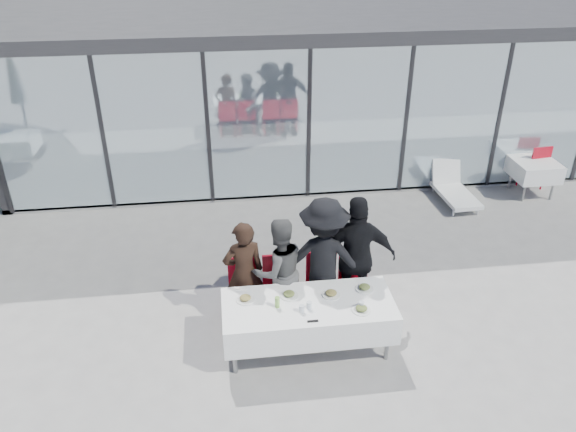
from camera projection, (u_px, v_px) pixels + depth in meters
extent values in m
plane|color=gray|center=(281.00, 328.00, 8.04)|extent=(90.00, 90.00, 0.00)
cube|color=gray|center=(320.00, 127.00, 15.17)|extent=(14.00, 8.00, 0.10)
cube|color=black|center=(299.00, 38.00, 17.80)|extent=(14.00, 0.20, 3.20)
cube|color=black|center=(43.00, 79.00, 13.65)|extent=(0.20, 8.00, 3.20)
cube|color=black|center=(572.00, 61.00, 15.18)|extent=(0.20, 8.00, 3.20)
cube|color=silver|center=(358.00, 121.00, 10.98)|extent=(13.60, 0.06, 3.10)
cube|color=#2D2D30|center=(327.00, 1.00, 13.24)|extent=(14.80, 8.80, 0.24)
cube|color=#262628|center=(103.00, 132.00, 10.44)|extent=(0.08, 0.10, 3.10)
cube|color=#262628|center=(208.00, 128.00, 10.65)|extent=(0.08, 0.10, 3.10)
cube|color=#262628|center=(309.00, 123.00, 10.87)|extent=(0.08, 0.10, 3.10)
cube|color=#262628|center=(406.00, 119.00, 11.08)|extent=(0.08, 0.10, 3.10)
cube|color=#262628|center=(499.00, 115.00, 11.30)|extent=(0.08, 0.10, 3.10)
cube|color=#B80C1D|center=(228.00, 137.00, 13.40)|extent=(0.45, 0.45, 0.90)
cube|color=#B80C1D|center=(288.00, 127.00, 14.00)|extent=(0.45, 0.45, 0.90)
cube|color=#B80C1D|center=(391.00, 129.00, 13.84)|extent=(0.45, 0.45, 0.90)
cube|color=#B80C1D|center=(457.00, 117.00, 14.67)|extent=(0.45, 0.45, 0.90)
cube|color=white|center=(308.00, 316.00, 7.43)|extent=(2.26, 0.96, 0.42)
cylinder|color=gray|center=(234.00, 351.00, 7.10)|extent=(0.06, 0.06, 0.71)
cylinder|color=gray|center=(388.00, 338.00, 7.32)|extent=(0.06, 0.06, 0.71)
cylinder|color=gray|center=(232.00, 316.00, 7.71)|extent=(0.06, 0.06, 0.71)
cylinder|color=gray|center=(374.00, 305.00, 7.93)|extent=(0.06, 0.06, 0.71)
imported|color=black|center=(244.00, 273.00, 7.82)|extent=(0.70, 0.70, 1.62)
cube|color=#B80C1D|center=(245.00, 296.00, 7.95)|extent=(0.44, 0.44, 0.05)
cube|color=#B80C1D|center=(244.00, 273.00, 8.00)|extent=(0.44, 0.04, 0.55)
cylinder|color=#B80C1D|center=(234.00, 318.00, 7.89)|extent=(0.04, 0.04, 0.43)
cylinder|color=#B80C1D|center=(259.00, 316.00, 7.93)|extent=(0.04, 0.04, 0.43)
cylinder|color=#B80C1D|center=(233.00, 302.00, 8.20)|extent=(0.04, 0.04, 0.43)
cylinder|color=#B80C1D|center=(257.00, 300.00, 8.24)|extent=(0.04, 0.04, 0.43)
imported|color=#505050|center=(279.00, 271.00, 7.87)|extent=(0.97, 0.97, 1.62)
cube|color=#B80C1D|center=(279.00, 293.00, 8.01)|extent=(0.44, 0.44, 0.05)
cube|color=#B80C1D|center=(278.00, 271.00, 8.06)|extent=(0.44, 0.04, 0.55)
cylinder|color=#B80C1D|center=(268.00, 315.00, 7.95)|extent=(0.04, 0.04, 0.43)
cylinder|color=#B80C1D|center=(293.00, 313.00, 7.99)|extent=(0.04, 0.04, 0.43)
cylinder|color=#B80C1D|center=(266.00, 300.00, 8.26)|extent=(0.04, 0.04, 0.43)
cylinder|color=#B80C1D|center=(290.00, 298.00, 8.30)|extent=(0.04, 0.04, 0.43)
imported|color=black|center=(323.00, 260.00, 7.88)|extent=(1.46, 1.46, 1.88)
cube|color=#B80C1D|center=(323.00, 290.00, 8.08)|extent=(0.44, 0.44, 0.05)
cube|color=#B80C1D|center=(321.00, 268.00, 8.13)|extent=(0.44, 0.04, 0.55)
cylinder|color=#B80C1D|center=(312.00, 312.00, 8.02)|extent=(0.04, 0.04, 0.43)
cylinder|color=#B80C1D|center=(337.00, 310.00, 8.06)|extent=(0.04, 0.04, 0.43)
cylinder|color=#B80C1D|center=(308.00, 296.00, 8.33)|extent=(0.04, 0.04, 0.43)
cylinder|color=#B80C1D|center=(332.00, 294.00, 8.37)|extent=(0.04, 0.04, 0.43)
imported|color=black|center=(357.00, 257.00, 7.93)|extent=(1.19, 1.19, 1.88)
cube|color=#B80C1D|center=(355.00, 287.00, 8.13)|extent=(0.44, 0.44, 0.05)
cube|color=#B80C1D|center=(353.00, 265.00, 8.18)|extent=(0.44, 0.04, 0.55)
cylinder|color=#B80C1D|center=(345.00, 309.00, 8.07)|extent=(0.04, 0.04, 0.43)
cylinder|color=#B80C1D|center=(370.00, 307.00, 8.11)|extent=(0.04, 0.04, 0.43)
cylinder|color=#B80C1D|center=(340.00, 294.00, 8.38)|extent=(0.04, 0.04, 0.43)
cylinder|color=#B80C1D|center=(364.00, 292.00, 8.42)|extent=(0.04, 0.04, 0.43)
cylinder|color=white|center=(245.00, 300.00, 7.38)|extent=(0.24, 0.24, 0.01)
ellipsoid|color=#AB7E44|center=(245.00, 298.00, 7.36)|extent=(0.15, 0.15, 0.05)
cylinder|color=white|center=(289.00, 296.00, 7.45)|extent=(0.24, 0.24, 0.01)
ellipsoid|color=#385C22|center=(289.00, 294.00, 7.44)|extent=(0.15, 0.15, 0.05)
cylinder|color=white|center=(331.00, 295.00, 7.47)|extent=(0.24, 0.24, 0.01)
ellipsoid|color=#AB7E44|center=(331.00, 293.00, 7.45)|extent=(0.15, 0.15, 0.05)
cylinder|color=white|center=(364.00, 289.00, 7.59)|extent=(0.24, 0.24, 0.01)
ellipsoid|color=#385C22|center=(365.00, 287.00, 7.57)|extent=(0.15, 0.15, 0.05)
cylinder|color=white|center=(361.00, 310.00, 7.19)|extent=(0.24, 0.24, 0.01)
ellipsoid|color=#385C22|center=(361.00, 308.00, 7.17)|extent=(0.15, 0.15, 0.05)
cylinder|color=#8DC853|center=(277.00, 302.00, 7.22)|extent=(0.06, 0.06, 0.15)
cylinder|color=silver|center=(302.00, 309.00, 7.15)|extent=(0.07, 0.07, 0.10)
cylinder|color=silver|center=(361.00, 305.00, 7.21)|extent=(0.07, 0.07, 0.10)
cylinder|color=silver|center=(309.00, 305.00, 7.21)|extent=(0.07, 0.07, 0.10)
cube|color=black|center=(313.00, 321.00, 7.00)|extent=(0.14, 0.03, 0.01)
cube|color=white|center=(534.00, 169.00, 11.49)|extent=(0.86, 0.86, 0.36)
cylinder|color=gray|center=(526.00, 185.00, 11.30)|extent=(0.05, 0.05, 0.72)
cylinder|color=gray|center=(553.00, 184.00, 11.36)|extent=(0.05, 0.05, 0.72)
cylinder|color=gray|center=(511.00, 173.00, 11.82)|extent=(0.05, 0.05, 0.72)
cylinder|color=gray|center=(538.00, 171.00, 11.88)|extent=(0.05, 0.05, 0.72)
cube|color=#B80C1D|center=(524.00, 162.00, 12.07)|extent=(0.62, 0.62, 0.05)
cube|color=#B80C1D|center=(517.00, 149.00, 12.07)|extent=(0.35, 0.32, 0.55)
cylinder|color=#B80C1D|center=(518.00, 176.00, 12.01)|extent=(0.04, 0.04, 0.43)
cylinder|color=#B80C1D|center=(534.00, 175.00, 12.05)|extent=(0.04, 0.04, 0.43)
cylinder|color=#B80C1D|center=(510.00, 169.00, 12.33)|extent=(0.04, 0.04, 0.43)
cylinder|color=#B80C1D|center=(526.00, 168.00, 12.37)|extent=(0.04, 0.04, 0.43)
cube|color=#B80C1D|center=(532.00, 167.00, 11.87)|extent=(0.49, 0.49, 0.05)
cube|color=#B80C1D|center=(541.00, 160.00, 11.58)|extent=(0.44, 0.09, 0.55)
cylinder|color=#B80C1D|center=(526.00, 181.00, 11.80)|extent=(0.04, 0.04, 0.43)
cylinder|color=#B80C1D|center=(542.00, 180.00, 11.84)|extent=(0.04, 0.04, 0.43)
cylinder|color=#B80C1D|center=(518.00, 174.00, 12.12)|extent=(0.04, 0.04, 0.43)
cylinder|color=#B80C1D|center=(534.00, 173.00, 12.16)|extent=(0.04, 0.04, 0.43)
cube|color=white|center=(455.00, 194.00, 11.34)|extent=(0.66, 1.32, 0.08)
cube|color=white|center=(446.00, 171.00, 11.68)|extent=(0.61, 0.29, 0.54)
cylinder|color=white|center=(453.00, 213.00, 10.89)|extent=(0.04, 0.04, 0.14)
cylinder|color=white|center=(478.00, 211.00, 10.94)|extent=(0.04, 0.04, 0.14)
cylinder|color=white|center=(433.00, 188.00, 11.84)|extent=(0.04, 0.04, 0.14)
cylinder|color=white|center=(456.00, 187.00, 11.89)|extent=(0.04, 0.04, 0.14)
cylinder|color=#382316|center=(251.00, 51.00, 18.88)|extent=(0.44, 0.44, 2.00)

